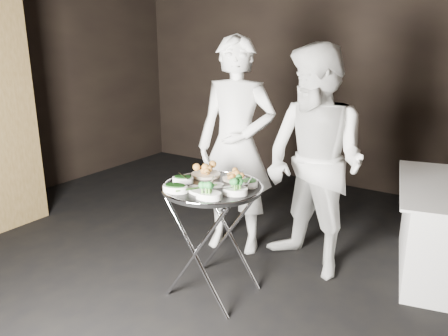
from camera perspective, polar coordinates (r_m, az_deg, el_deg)
The scene contains 16 objects.
floor at distance 3.28m, azimuth -9.00°, elevation -18.71°, with size 6.00×7.00×0.05m, color black.
wall_back at distance 5.78m, azimuth 14.95°, elevation 12.46°, with size 6.00×0.05×3.00m, color black.
tray_stand at distance 3.24m, azimuth -1.48°, elevation -8.80°, with size 0.57×0.48×0.84m.
serving_tray at distance 3.10m, azimuth -1.53°, elevation -2.54°, with size 0.72×0.72×0.04m.
potato_plate_a at distance 3.32m, azimuth -2.39°, elevation -0.43°, with size 0.22×0.22×0.08m.
potato_plate_b at distance 3.23m, azimuth 1.35°, elevation -1.05°, with size 0.18×0.18×0.06m.
greens_bowl at distance 3.08m, azimuth 3.35°, elevation -1.90°, with size 0.12×0.12×0.07m.
asparagus_plate_a at distance 3.09m, azimuth -1.69°, elevation -2.09°, with size 0.20×0.17×0.04m.
asparagus_plate_b at distance 2.98m, azimuth -3.58°, elevation -2.79°, with size 0.23×0.20×0.04m.
spinach_bowl_a at distance 3.17m, azimuth -5.40°, elevation -1.41°, with size 0.18×0.15×0.06m.
spinach_bowl_b at distance 2.98m, azimuth -6.40°, elevation -2.54°, with size 0.20×0.16×0.07m.
broccoli_bowl_a at distance 2.93m, azimuth 1.47°, elevation -2.85°, with size 0.21×0.18×0.07m.
broccoli_bowl_b at distance 2.85m, azimuth -2.04°, elevation -3.39°, with size 0.20×0.16×0.07m.
serving_utensils at distance 3.12m, azimuth -0.57°, elevation -1.23°, with size 0.58×0.43×0.01m.
waiter_left at distance 3.81m, azimuth 1.59°, elevation 2.78°, with size 0.69×0.45×1.90m, color silver.
waiter_right at distance 3.50m, azimuth 11.77°, elevation 0.62°, with size 0.89×0.70×1.84m, color silver.
Camera 1 is at (1.86, -1.94, 1.86)m, focal length 35.00 mm.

